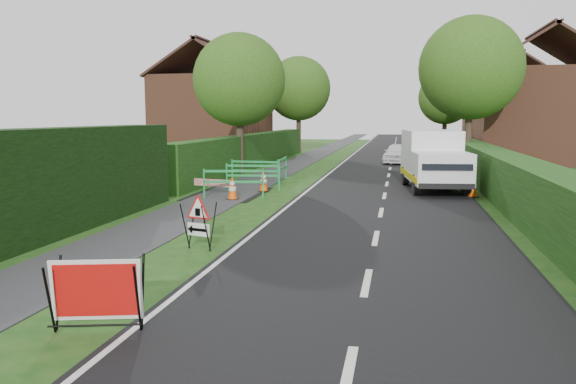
{
  "coord_description": "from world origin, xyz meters",
  "views": [
    {
      "loc": [
        2.98,
        -8.15,
        2.77
      ],
      "look_at": [
        0.81,
        2.75,
        1.26
      ],
      "focal_mm": 35.0,
      "sensor_mm": 36.0,
      "label": 1
    }
  ],
  "objects": [
    {
      "name": "ground",
      "position": [
        0.0,
        0.0,
        0.0
      ],
      "size": [
        120.0,
        120.0,
        0.0
      ],
      "primitive_type": "plane",
      "color": "#164513",
      "rests_on": "ground"
    },
    {
      "name": "road_surface",
      "position": [
        2.5,
        35.0,
        0.0
      ],
      "size": [
        6.0,
        90.0,
        0.02
      ],
      "primitive_type": "cube",
      "color": "black",
      "rests_on": "ground"
    },
    {
      "name": "footpath",
      "position": [
        -3.0,
        35.0,
        0.01
      ],
      "size": [
        2.0,
        90.0,
        0.02
      ],
      "primitive_type": "cube",
      "color": "#2D2D30",
      "rests_on": "ground"
    },
    {
      "name": "hedge_west_far",
      "position": [
        -5.0,
        22.0,
        0.0
      ],
      "size": [
        1.0,
        24.0,
        1.8
      ],
      "primitive_type": "cube",
      "color": "#14380F",
      "rests_on": "ground"
    },
    {
      "name": "hedge_east",
      "position": [
        6.5,
        16.0,
        0.0
      ],
      "size": [
        1.2,
        50.0,
        1.5
      ],
      "primitive_type": "cube",
      "color": "#14380F",
      "rests_on": "ground"
    },
    {
      "name": "house_west",
      "position": [
        -10.0,
        30.0,
        2.9
      ],
      "size": [
        7.5,
        7.4,
        7.88
      ],
      "color": "brown",
      "rests_on": "ground"
    },
    {
      "name": "house_east_a",
      "position": [
        11.0,
        28.0,
        2.9
      ],
      "size": [
        7.5,
        7.4,
        7.88
      ],
      "color": "brown",
      "rests_on": "ground"
    },
    {
      "name": "house_east_b",
      "position": [
        12.0,
        42.0,
        2.9
      ],
      "size": [
        7.5,
        7.4,
        7.88
      ],
      "color": "brown",
      "rests_on": "ground"
    },
    {
      "name": "tree_nw",
      "position": [
        -4.6,
        18.0,
        4.48
      ],
      "size": [
        4.4,
        4.4,
        6.7
      ],
      "color": "#2D2116",
      "rests_on": "ground"
    },
    {
      "name": "tree_ne",
      "position": [
        6.4,
        22.0,
        5.17
      ],
      "size": [
        5.2,
        5.2,
        7.79
      ],
      "color": "#2D2116",
      "rests_on": "ground"
    },
    {
      "name": "tree_fw",
      "position": [
        -4.6,
        34.0,
        4.83
      ],
      "size": [
        4.8,
        4.8,
        7.24
      ],
      "color": "#2D2116",
      "rests_on": "ground"
    },
    {
      "name": "tree_fe",
      "position": [
        6.4,
        38.0,
        4.22
      ],
      "size": [
        4.2,
        4.2,
        6.33
      ],
      "color": "#2D2116",
      "rests_on": "ground"
    },
    {
      "name": "red_rect_sign",
      "position": [
        -0.77,
        -1.85,
        0.55
      ],
      "size": [
        1.25,
        0.95,
        0.96
      ],
      "rotation": [
        0.0,
        0.0,
        0.26
      ],
      "color": "black",
      "rests_on": "ground"
    },
    {
      "name": "triangle_sign",
      "position": [
        -1.09,
        2.65,
        0.69
      ],
      "size": [
        0.84,
        0.84,
        0.99
      ],
      "rotation": [
        0.0,
        0.0,
        -0.29
      ],
      "color": "black",
      "rests_on": "ground"
    },
    {
      "name": "works_van",
      "position": [
        4.24,
        13.65,
        1.18
      ],
      "size": [
        2.47,
        5.08,
        2.23
      ],
      "rotation": [
        0.0,
        0.0,
        0.12
      ],
      "color": "silver",
      "rests_on": "ground"
    },
    {
      "name": "traffic_cone_0",
      "position": [
        5.49,
        11.88,
        0.39
      ],
      "size": [
        0.38,
        0.38,
        0.79
      ],
      "color": "black",
      "rests_on": "ground"
    },
    {
      "name": "traffic_cone_1",
      "position": [
        4.7,
        14.17,
        0.39
      ],
      "size": [
        0.38,
        0.38,
        0.79
      ],
      "color": "black",
      "rests_on": "ground"
    },
    {
      "name": "traffic_cone_2",
      "position": [
        4.6,
        16.47,
        0.39
      ],
      "size": [
        0.38,
        0.38,
        0.79
      ],
      "color": "black",
      "rests_on": "ground"
    },
    {
      "name": "traffic_cone_3",
      "position": [
        -2.46,
        9.67,
        0.39
      ],
      "size": [
        0.38,
        0.38,
        0.79
      ],
      "color": "black",
      "rests_on": "ground"
    },
    {
      "name": "traffic_cone_4",
      "position": [
        -1.93,
        11.87,
        0.39
      ],
      "size": [
        0.38,
        0.38,
        0.79
      ],
      "color": "black",
      "rests_on": "ground"
    },
    {
      "name": "ped_barrier_0",
      "position": [
        -2.56,
        10.12,
        0.63
      ],
      "size": [
        2.08,
        0.82,
        1.0
      ],
      "rotation": [
        0.0,
        0.0,
        0.24
      ],
      "color": "#18873A",
      "rests_on": "ground"
    },
    {
      "name": "ped_barrier_1",
      "position": [
        -2.44,
        12.24,
        0.63
      ],
      "size": [
        2.09,
        0.59,
        1.0
      ],
      "rotation": [
        0.0,
        0.0,
        0.12
      ],
      "color": "#18873A",
      "rests_on": "ground"
    },
    {
      "name": "ped_barrier_2",
      "position": [
        -2.82,
        14.08,
        0.63
      ],
      "size": [
        2.07,
        0.42,
        1.0
      ],
      "rotation": [
        0.0,
        0.0,
        -0.04
      ],
      "color": "#18873A",
      "rests_on": "ground"
    },
    {
      "name": "ped_barrier_3",
      "position": [
        -1.98,
        15.46,
        0.63
      ],
      "size": [
        0.43,
        2.07,
        1.0
      ],
      "rotation": [
        0.0,
        0.0,
        1.61
      ],
      "color": "#18873A",
      "rests_on": "ground"
    },
    {
      "name": "redwhite_plank",
      "position": [
        -3.47,
        10.54,
        0.0
      ],
      "size": [
        1.46,
        0.41,
        0.25
      ],
      "primitive_type": "cube",
      "rotation": [
        0.0,
        0.0,
        -0.25
      ],
      "color": "red",
      "rests_on": "ground"
    },
    {
      "name": "hatchback_car",
      "position": [
        2.86,
        25.7,
        0.6
      ],
      "size": [
        1.87,
        3.69,
        1.2
      ],
      "primitive_type": "imported",
      "rotation": [
        0.0,
        0.0,
        -0.13
      ],
      "color": "white",
      "rests_on": "ground"
    }
  ]
}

